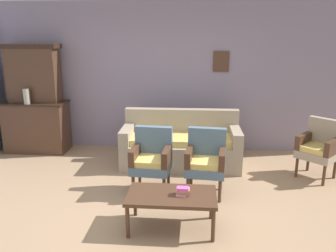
{
  "coord_description": "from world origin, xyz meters",
  "views": [
    {
      "loc": [
        0.46,
        -3.75,
        2.19
      ],
      "look_at": [
        0.07,
        1.09,
        0.85
      ],
      "focal_mm": 37.25,
      "sensor_mm": 36.0,
      "label": 1
    }
  ],
  "objects_px": {
    "armchair_near_couch_end": "(152,157)",
    "wingback_chair_by_fireplace": "(320,146)",
    "vase_on_cabinet": "(27,96)",
    "coffee_table": "(172,198)",
    "book_stack_on_table": "(183,191)",
    "side_cabinet": "(37,126)",
    "floral_couch": "(181,146)",
    "armchair_by_doorway": "(206,159)"
  },
  "relations": [
    {
      "from": "armchair_near_couch_end",
      "to": "wingback_chair_by_fireplace",
      "type": "xyz_separation_m",
      "value": [
        2.47,
        0.69,
        0.0
      ]
    },
    {
      "from": "vase_on_cabinet",
      "to": "wingback_chair_by_fireplace",
      "type": "bearing_deg",
      "value": -7.79
    },
    {
      "from": "coffee_table",
      "to": "book_stack_on_table",
      "type": "bearing_deg",
      "value": -7.27
    },
    {
      "from": "side_cabinet",
      "to": "vase_on_cabinet",
      "type": "relative_size",
      "value": 4.29
    },
    {
      "from": "coffee_table",
      "to": "floral_couch",
      "type": "bearing_deg",
      "value": 89.49
    },
    {
      "from": "side_cabinet",
      "to": "wingback_chair_by_fireplace",
      "type": "distance_m",
      "value": 4.88
    },
    {
      "from": "side_cabinet",
      "to": "coffee_table",
      "type": "xyz_separation_m",
      "value": [
        2.68,
        -2.46,
        -0.09
      ]
    },
    {
      "from": "vase_on_cabinet",
      "to": "book_stack_on_table",
      "type": "distance_m",
      "value": 3.7
    },
    {
      "from": "book_stack_on_table",
      "to": "armchair_by_doorway",
      "type": "bearing_deg",
      "value": 73.49
    },
    {
      "from": "floral_couch",
      "to": "coffee_table",
      "type": "height_order",
      "value": "floral_couch"
    },
    {
      "from": "armchair_near_couch_end",
      "to": "armchair_by_doorway",
      "type": "distance_m",
      "value": 0.74
    },
    {
      "from": "vase_on_cabinet",
      "to": "armchair_near_couch_end",
      "type": "bearing_deg",
      "value": -29.57
    },
    {
      "from": "armchair_by_doorway",
      "to": "coffee_table",
      "type": "relative_size",
      "value": 0.9
    },
    {
      "from": "wingback_chair_by_fireplace",
      "to": "coffee_table",
      "type": "distance_m",
      "value": 2.67
    },
    {
      "from": "floral_couch",
      "to": "coffee_table",
      "type": "xyz_separation_m",
      "value": [
        -0.02,
        -1.95,
        0.05
      ]
    },
    {
      "from": "vase_on_cabinet",
      "to": "wingback_chair_by_fireplace",
      "type": "distance_m",
      "value": 4.93
    },
    {
      "from": "side_cabinet",
      "to": "wingback_chair_by_fireplace",
      "type": "height_order",
      "value": "side_cabinet"
    },
    {
      "from": "side_cabinet",
      "to": "armchair_near_couch_end",
      "type": "relative_size",
      "value": 1.28
    },
    {
      "from": "armchair_near_couch_end",
      "to": "coffee_table",
      "type": "xyz_separation_m",
      "value": [
        0.34,
        -0.93,
        -0.12
      ]
    },
    {
      "from": "armchair_near_couch_end",
      "to": "armchair_by_doorway",
      "type": "bearing_deg",
      "value": -0.57
    },
    {
      "from": "vase_on_cabinet",
      "to": "coffee_table",
      "type": "relative_size",
      "value": 0.27
    },
    {
      "from": "side_cabinet",
      "to": "book_stack_on_table",
      "type": "height_order",
      "value": "side_cabinet"
    },
    {
      "from": "floral_couch",
      "to": "armchair_near_couch_end",
      "type": "height_order",
      "value": "same"
    },
    {
      "from": "coffee_table",
      "to": "armchair_by_doorway",
      "type": "bearing_deg",
      "value": 66.45
    },
    {
      "from": "armchair_near_couch_end",
      "to": "floral_couch",
      "type": "bearing_deg",
      "value": 70.68
    },
    {
      "from": "armchair_by_doorway",
      "to": "book_stack_on_table",
      "type": "xyz_separation_m",
      "value": [
        -0.28,
        -0.93,
        -0.03
      ]
    },
    {
      "from": "armchair_near_couch_end",
      "to": "book_stack_on_table",
      "type": "distance_m",
      "value": 1.05
    },
    {
      "from": "vase_on_cabinet",
      "to": "side_cabinet",
      "type": "bearing_deg",
      "value": 76.98
    },
    {
      "from": "floral_couch",
      "to": "armchair_by_doorway",
      "type": "relative_size",
      "value": 2.15
    },
    {
      "from": "vase_on_cabinet",
      "to": "book_stack_on_table",
      "type": "height_order",
      "value": "vase_on_cabinet"
    },
    {
      "from": "vase_on_cabinet",
      "to": "coffee_table",
      "type": "height_order",
      "value": "vase_on_cabinet"
    },
    {
      "from": "vase_on_cabinet",
      "to": "armchair_near_couch_end",
      "type": "relative_size",
      "value": 0.3
    },
    {
      "from": "armchair_near_couch_end",
      "to": "wingback_chair_by_fireplace",
      "type": "relative_size",
      "value": 1.0
    },
    {
      "from": "armchair_by_doorway",
      "to": "wingback_chair_by_fireplace",
      "type": "xyz_separation_m",
      "value": [
        1.73,
        0.69,
        0.0
      ]
    },
    {
      "from": "floral_couch",
      "to": "wingback_chair_by_fireplace",
      "type": "bearing_deg",
      "value": -8.94
    },
    {
      "from": "coffee_table",
      "to": "vase_on_cabinet",
      "type": "bearing_deg",
      "value": 140.08
    },
    {
      "from": "armchair_near_couch_end",
      "to": "wingback_chair_by_fireplace",
      "type": "bearing_deg",
      "value": 15.56
    },
    {
      "from": "vase_on_cabinet",
      "to": "armchair_by_doorway",
      "type": "distance_m",
      "value": 3.45
    },
    {
      "from": "side_cabinet",
      "to": "floral_couch",
      "type": "height_order",
      "value": "side_cabinet"
    },
    {
      "from": "armchair_by_doorway",
      "to": "armchair_near_couch_end",
      "type": "bearing_deg",
      "value": 179.43
    },
    {
      "from": "vase_on_cabinet",
      "to": "floral_couch",
      "type": "relative_size",
      "value": 0.14
    },
    {
      "from": "side_cabinet",
      "to": "book_stack_on_table",
      "type": "xyz_separation_m",
      "value": [
        2.8,
        -2.48,
        0.0
      ]
    }
  ]
}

